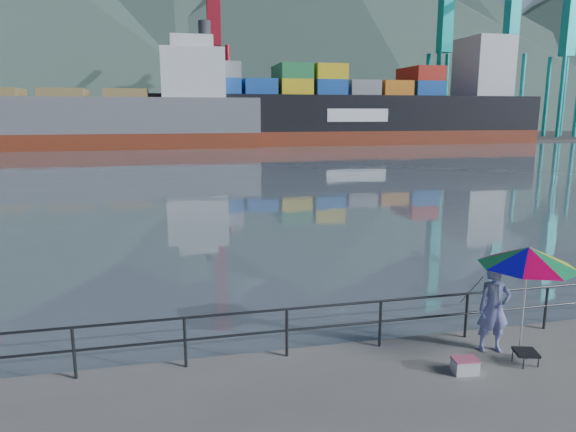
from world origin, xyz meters
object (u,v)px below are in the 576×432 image
Objects in this scene: beach_umbrella at (528,257)px; cooler_bag at (465,366)px; fisherman at (494,309)px; container_ship at (356,107)px; bulk_carrier at (90,118)px.

beach_umbrella reaches higher than cooler_bag.
beach_umbrella is (0.39, -0.38, 1.18)m from fisherman.
container_ship is at bearing 83.05° from fisherman.
bulk_carrier reaches higher than cooler_bag.
beach_umbrella is 0.04× the size of bulk_carrier.
fisherman is at bearing -76.25° from bulk_carrier.
fisherman is at bearing 136.21° from beach_umbrella.
container_ship reaches higher than fisherman.
cooler_bag is (-1.44, -0.35, -1.96)m from beach_umbrella.
cooler_bag is at bearing -133.85° from fisherman.
beach_umbrella is at bearing 19.94° from cooler_bag.
beach_umbrella is 73.32m from bulk_carrier.
cooler_bag is at bearing -77.18° from bulk_carrier.
fisherman is 0.03× the size of bulk_carrier.
bulk_carrier is 0.80× the size of container_ship.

